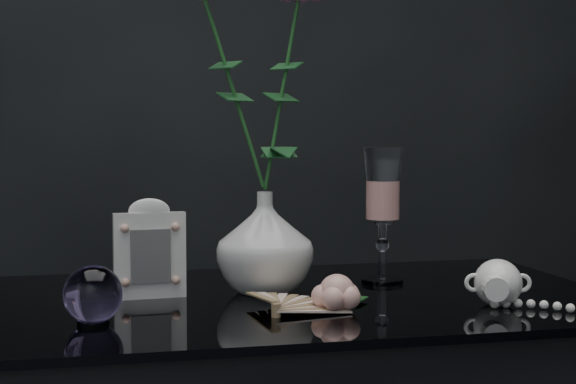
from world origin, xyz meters
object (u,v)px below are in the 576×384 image
object	(u,v)px
vase	(265,242)
wine_glass	(383,215)
loose_rose	(337,293)
picture_frame	(150,248)
pearl_jar	(498,281)
paperweight	(93,294)

from	to	relation	value
vase	wine_glass	bearing A→B (deg)	11.31
vase	loose_rose	xyz separation A→B (m)	(0.07, -0.16, -0.05)
picture_frame	loose_rose	size ratio (longest dim) A/B	0.98
vase	picture_frame	size ratio (longest dim) A/B	1.04
picture_frame	pearl_jar	bearing A→B (deg)	-22.99
paperweight	pearl_jar	bearing A→B (deg)	-0.67
loose_rose	pearl_jar	size ratio (longest dim) A/B	0.62
wine_glass	loose_rose	bearing A→B (deg)	-124.16
picture_frame	loose_rose	world-z (taller)	picture_frame
vase	picture_frame	world-z (taller)	vase
loose_rose	wine_glass	bearing A→B (deg)	33.03
vase	paperweight	xyz separation A→B (m)	(-0.26, -0.16, -0.04)
wine_glass	pearl_jar	size ratio (longest dim) A/B	0.91
wine_glass	picture_frame	bearing A→B (deg)	-173.18
vase	loose_rose	bearing A→B (deg)	-66.87
wine_glass	picture_frame	distance (m)	0.39
vase	wine_glass	size ratio (longest dim) A/B	0.70
picture_frame	vase	bearing A→B (deg)	-2.50
picture_frame	loose_rose	bearing A→B (deg)	-36.46
vase	loose_rose	distance (m)	0.18
pearl_jar	paperweight	bearing A→B (deg)	-165.03
wine_glass	picture_frame	xyz separation A→B (m)	(-0.38, -0.05, -0.04)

